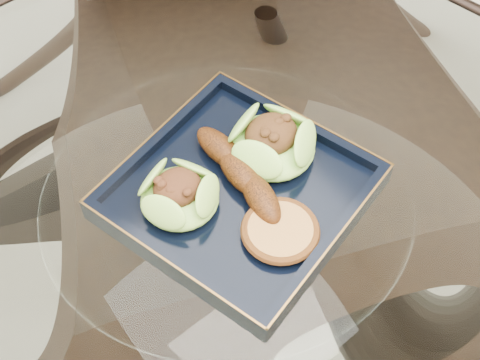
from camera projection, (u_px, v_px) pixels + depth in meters
dining_table at (229, 287)px, 0.94m from camera, size 1.13×1.13×0.77m
dining_chair at (243, 84)px, 1.19m from camera, size 0.60×0.60×1.04m
navy_plate at (240, 195)px, 0.82m from camera, size 0.34×0.34×0.02m
lettuce_wrap_left at (180, 195)px, 0.78m from camera, size 0.10×0.10×0.03m
lettuce_wrap_right at (272, 144)px, 0.83m from camera, size 0.11×0.11×0.04m
roasted_plantain at (240, 172)px, 0.81m from camera, size 0.04×0.16×0.03m
crumb_patty at (280, 232)px, 0.77m from camera, size 0.09×0.09×0.01m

